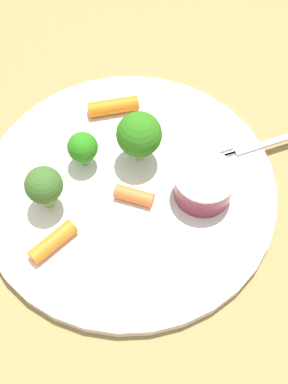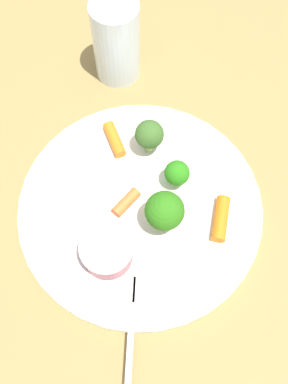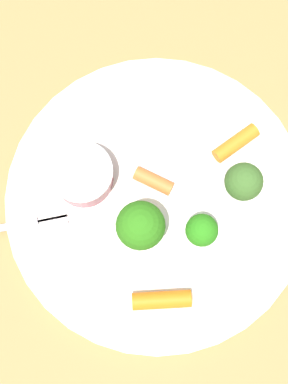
{
  "view_description": "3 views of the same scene",
  "coord_description": "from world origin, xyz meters",
  "px_view_note": "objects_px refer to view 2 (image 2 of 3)",
  "views": [
    {
      "loc": [
        -0.25,
        0.07,
        0.44
      ],
      "look_at": [
        -0.02,
        -0.01,
        0.02
      ],
      "focal_mm": 47.45,
      "sensor_mm": 36.0,
      "label": 1
    },
    {
      "loc": [
        0.02,
        -0.21,
        0.5
      ],
      "look_at": [
        0.0,
        0.01,
        0.03
      ],
      "focal_mm": 41.52,
      "sensor_mm": 36.0,
      "label": 2
    },
    {
      "loc": [
        0.11,
        -0.03,
        0.55
      ],
      "look_at": [
        -0.01,
        -0.01,
        0.02
      ],
      "focal_mm": 54.26,
      "sensor_mm": 36.0,
      "label": 3
    }
  ],
  "objects_px": {
    "sauce_cup": "(107,252)",
    "carrot_stick_0": "(126,204)",
    "drinking_glass": "(116,41)",
    "plate": "(140,207)",
    "carrot_stick_2": "(221,219)",
    "fork": "(132,351)",
    "broccoli_floret_1": "(149,135)",
    "carrot_stick_1": "(114,139)",
    "broccoli_floret_2": "(177,173)",
    "broccoli_floret_0": "(165,211)"
  },
  "relations": [
    {
      "from": "broccoli_floret_2",
      "to": "drinking_glass",
      "type": "bearing_deg",
      "value": 115.64
    },
    {
      "from": "broccoli_floret_2",
      "to": "carrot_stick_2",
      "type": "relative_size",
      "value": 0.76
    },
    {
      "from": "sauce_cup",
      "to": "carrot_stick_0",
      "type": "xyz_separation_m",
      "value": [
        0.02,
        0.06,
        -0.01
      ]
    },
    {
      "from": "broccoli_floret_0",
      "to": "drinking_glass",
      "type": "bearing_deg",
      "value": 107.4
    },
    {
      "from": "broccoli_floret_1",
      "to": "carrot_stick_1",
      "type": "relative_size",
      "value": 1.08
    },
    {
      "from": "sauce_cup",
      "to": "broccoli_floret_2",
      "type": "height_order",
      "value": "broccoli_floret_2"
    },
    {
      "from": "broccoli_floret_0",
      "to": "carrot_stick_2",
      "type": "height_order",
      "value": "broccoli_floret_0"
    },
    {
      "from": "sauce_cup",
      "to": "drinking_glass",
      "type": "distance_m",
      "value": 0.28
    },
    {
      "from": "plate",
      "to": "carrot_stick_0",
      "type": "xyz_separation_m",
      "value": [
        -0.02,
        -0.0,
        0.01
      ]
    },
    {
      "from": "carrot_stick_0",
      "to": "fork",
      "type": "xyz_separation_m",
      "value": [
        0.02,
        -0.16,
        -0.01
      ]
    },
    {
      "from": "plate",
      "to": "sauce_cup",
      "type": "distance_m",
      "value": 0.08
    },
    {
      "from": "broccoli_floret_1",
      "to": "plate",
      "type": "bearing_deg",
      "value": -94.64
    },
    {
      "from": "carrot_stick_0",
      "to": "broccoli_floret_0",
      "type": "bearing_deg",
      "value": -22.86
    },
    {
      "from": "broccoli_floret_0",
      "to": "carrot_stick_0",
      "type": "relative_size",
      "value": 1.59
    },
    {
      "from": "sauce_cup",
      "to": "carrot_stick_0",
      "type": "height_order",
      "value": "sauce_cup"
    },
    {
      "from": "fork",
      "to": "drinking_glass",
      "type": "height_order",
      "value": "drinking_glass"
    },
    {
      "from": "carrot_stick_1",
      "to": "broccoli_floret_0",
      "type": "bearing_deg",
      "value": -58.09
    },
    {
      "from": "carrot_stick_1",
      "to": "drinking_glass",
      "type": "distance_m",
      "value": 0.13
    },
    {
      "from": "broccoli_floret_2",
      "to": "carrot_stick_0",
      "type": "height_order",
      "value": "broccoli_floret_2"
    },
    {
      "from": "broccoli_floret_1",
      "to": "carrot_stick_1",
      "type": "distance_m",
      "value": 0.05
    },
    {
      "from": "broccoli_floret_2",
      "to": "carrot_stick_0",
      "type": "distance_m",
      "value": 0.07
    },
    {
      "from": "plate",
      "to": "broccoli_floret_2",
      "type": "height_order",
      "value": "broccoli_floret_2"
    },
    {
      "from": "carrot_stick_1",
      "to": "carrot_stick_2",
      "type": "xyz_separation_m",
      "value": [
        0.13,
        -0.1,
        0.0
      ]
    },
    {
      "from": "broccoli_floret_1",
      "to": "fork",
      "type": "relative_size",
      "value": 0.32
    },
    {
      "from": "broccoli_floret_0",
      "to": "sauce_cup",
      "type": "bearing_deg",
      "value": -144.28
    },
    {
      "from": "broccoli_floret_0",
      "to": "broccoli_floret_1",
      "type": "height_order",
      "value": "broccoli_floret_0"
    },
    {
      "from": "plate",
      "to": "carrot_stick_2",
      "type": "distance_m",
      "value": 0.1
    },
    {
      "from": "sauce_cup",
      "to": "carrot_stick_1",
      "type": "relative_size",
      "value": 1.22
    },
    {
      "from": "plate",
      "to": "fork",
      "type": "distance_m",
      "value": 0.16
    },
    {
      "from": "plate",
      "to": "drinking_glass",
      "type": "relative_size",
      "value": 2.53
    },
    {
      "from": "carrot_stick_2",
      "to": "fork",
      "type": "distance_m",
      "value": 0.18
    },
    {
      "from": "carrot_stick_0",
      "to": "fork",
      "type": "relative_size",
      "value": 0.23
    },
    {
      "from": "sauce_cup",
      "to": "drinking_glass",
      "type": "height_order",
      "value": "drinking_glass"
    },
    {
      "from": "fork",
      "to": "broccoli_floret_2",
      "type": "bearing_deg",
      "value": 78.72
    },
    {
      "from": "plate",
      "to": "carrot_stick_2",
      "type": "bearing_deg",
      "value": -8.82
    },
    {
      "from": "plate",
      "to": "carrot_stick_0",
      "type": "relative_size",
      "value": 7.65
    },
    {
      "from": "broccoli_floret_0",
      "to": "fork",
      "type": "bearing_deg",
      "value": -100.47
    },
    {
      "from": "sauce_cup",
      "to": "broccoli_floret_0",
      "type": "distance_m",
      "value": 0.08
    },
    {
      "from": "carrot_stick_2",
      "to": "sauce_cup",
      "type": "bearing_deg",
      "value": -158.45
    },
    {
      "from": "fork",
      "to": "drinking_glass",
      "type": "xyz_separation_m",
      "value": [
        -0.05,
        0.37,
        0.04
      ]
    },
    {
      "from": "plate",
      "to": "carrot_stick_2",
      "type": "xyz_separation_m",
      "value": [
        0.09,
        -0.01,
        0.01
      ]
    },
    {
      "from": "carrot_stick_2",
      "to": "carrot_stick_0",
      "type": "bearing_deg",
      "value": 173.59
    },
    {
      "from": "broccoli_floret_1",
      "to": "carrot_stick_0",
      "type": "distance_m",
      "value": 0.09
    },
    {
      "from": "broccoli_floret_1",
      "to": "drinking_glass",
      "type": "distance_m",
      "value": 0.14
    },
    {
      "from": "sauce_cup",
      "to": "broccoli_floret_1",
      "type": "relative_size",
      "value": 1.13
    },
    {
      "from": "broccoli_floret_0",
      "to": "broccoli_floret_2",
      "type": "relative_size",
      "value": 1.49
    },
    {
      "from": "broccoli_floret_0",
      "to": "drinking_glass",
      "type": "distance_m",
      "value": 0.24
    },
    {
      "from": "carrot_stick_2",
      "to": "fork",
      "type": "relative_size",
      "value": 0.33
    },
    {
      "from": "sauce_cup",
      "to": "broccoli_floret_2",
      "type": "distance_m",
      "value": 0.12
    },
    {
      "from": "broccoli_floret_2",
      "to": "plate",
      "type": "bearing_deg",
      "value": -141.66
    }
  ]
}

